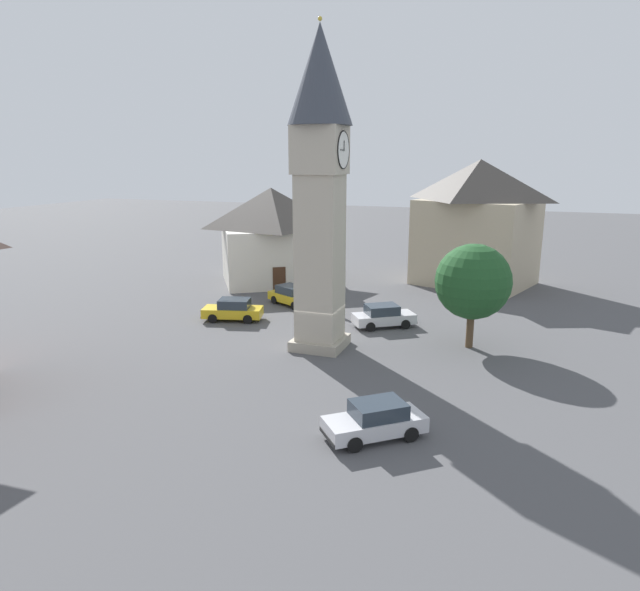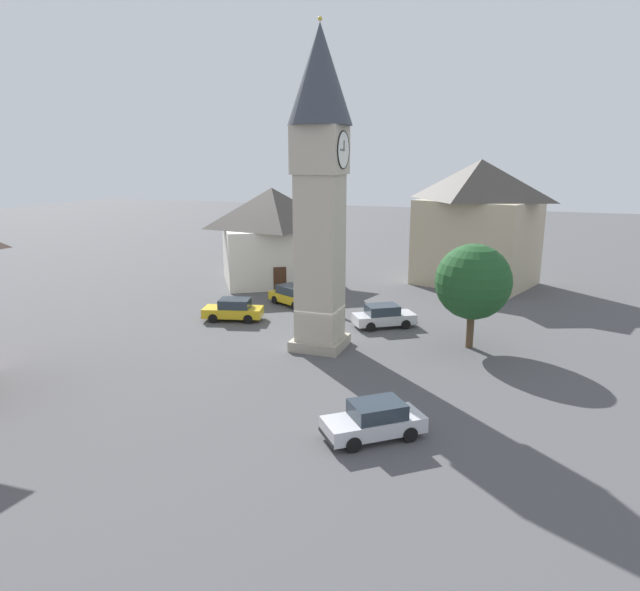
{
  "view_description": "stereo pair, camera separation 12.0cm",
  "coord_description": "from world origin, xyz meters",
  "px_view_note": "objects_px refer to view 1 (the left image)",
  "views": [
    {
      "loc": [
        30.41,
        11.03,
        11.12
      ],
      "look_at": [
        0.0,
        0.0,
        3.21
      ],
      "focal_mm": 31.69,
      "sensor_mm": 36.0,
      "label": 1
    },
    {
      "loc": [
        30.37,
        11.15,
        11.12
      ],
      "look_at": [
        0.0,
        0.0,
        3.21
      ],
      "focal_mm": 31.69,
      "sensor_mm": 36.0,
      "label": 2
    }
  ],
  "objects_px": {
    "building_corner_back": "(477,222)",
    "building_shop_left": "(272,234)",
    "clock_tower": "(320,165)",
    "car_red_corner": "(375,420)",
    "car_silver_kerb": "(383,316)",
    "tree": "(473,282)",
    "car_blue_kerb": "(233,310)",
    "car_white_side": "(292,296)",
    "pedestrian": "(335,301)"
  },
  "relations": [
    {
      "from": "building_corner_back",
      "to": "building_shop_left",
      "type": "bearing_deg",
      "value": -72.66
    },
    {
      "from": "clock_tower",
      "to": "car_red_corner",
      "type": "distance_m",
      "value": 15.23
    },
    {
      "from": "car_silver_kerb",
      "to": "building_shop_left",
      "type": "xyz_separation_m",
      "value": [
        -10.49,
        -13.02,
        3.61
      ]
    },
    {
      "from": "tree",
      "to": "building_shop_left",
      "type": "height_order",
      "value": "building_shop_left"
    },
    {
      "from": "car_blue_kerb",
      "to": "car_white_side",
      "type": "bearing_deg",
      "value": 156.58
    },
    {
      "from": "car_blue_kerb",
      "to": "car_white_side",
      "type": "height_order",
      "value": "same"
    },
    {
      "from": "clock_tower",
      "to": "car_silver_kerb",
      "type": "xyz_separation_m",
      "value": [
        -5.42,
        2.58,
        -9.95
      ]
    },
    {
      "from": "car_blue_kerb",
      "to": "tree",
      "type": "distance_m",
      "value": 16.51
    },
    {
      "from": "car_red_corner",
      "to": "clock_tower",
      "type": "bearing_deg",
      "value": -148.8
    },
    {
      "from": "tree",
      "to": "building_shop_left",
      "type": "xyz_separation_m",
      "value": [
        -12.83,
        -18.89,
        0.34
      ]
    },
    {
      "from": "car_red_corner",
      "to": "car_white_side",
      "type": "relative_size",
      "value": 0.96
    },
    {
      "from": "building_shop_left",
      "to": "building_corner_back",
      "type": "xyz_separation_m",
      "value": [
        -5.46,
        17.48,
        1.25
      ]
    },
    {
      "from": "car_silver_kerb",
      "to": "building_corner_back",
      "type": "bearing_deg",
      "value": 164.36
    },
    {
      "from": "car_silver_kerb",
      "to": "car_red_corner",
      "type": "distance_m",
      "value": 15.66
    },
    {
      "from": "building_shop_left",
      "to": "car_red_corner",
      "type": "bearing_deg",
      "value": 32.48
    },
    {
      "from": "car_red_corner",
      "to": "car_silver_kerb",
      "type": "bearing_deg",
      "value": -167.48
    },
    {
      "from": "car_red_corner",
      "to": "tree",
      "type": "bearing_deg",
      "value": 169.16
    },
    {
      "from": "car_red_corner",
      "to": "pedestrian",
      "type": "bearing_deg",
      "value": -156.46
    },
    {
      "from": "clock_tower",
      "to": "car_silver_kerb",
      "type": "relative_size",
      "value": 4.21
    },
    {
      "from": "car_white_side",
      "to": "clock_tower",
      "type": "bearing_deg",
      "value": 32.15
    },
    {
      "from": "car_red_corner",
      "to": "building_shop_left",
      "type": "height_order",
      "value": "building_shop_left"
    },
    {
      "from": "pedestrian",
      "to": "building_corner_back",
      "type": "relative_size",
      "value": 0.14
    },
    {
      "from": "tree",
      "to": "pedestrian",
      "type": "bearing_deg",
      "value": -112.66
    },
    {
      "from": "pedestrian",
      "to": "building_shop_left",
      "type": "bearing_deg",
      "value": -134.1
    },
    {
      "from": "car_silver_kerb",
      "to": "tree",
      "type": "bearing_deg",
      "value": 68.27
    },
    {
      "from": "clock_tower",
      "to": "tree",
      "type": "height_order",
      "value": "clock_tower"
    },
    {
      "from": "pedestrian",
      "to": "tree",
      "type": "bearing_deg",
      "value": 67.34
    },
    {
      "from": "clock_tower",
      "to": "car_white_side",
      "type": "relative_size",
      "value": 4.14
    },
    {
      "from": "car_silver_kerb",
      "to": "clock_tower",
      "type": "bearing_deg",
      "value": -25.44
    },
    {
      "from": "car_white_side",
      "to": "building_corner_back",
      "type": "relative_size",
      "value": 0.38
    },
    {
      "from": "pedestrian",
      "to": "car_silver_kerb",
      "type": "bearing_deg",
      "value": 66.0
    },
    {
      "from": "clock_tower",
      "to": "building_shop_left",
      "type": "xyz_separation_m",
      "value": [
        -15.92,
        -10.44,
        -6.34
      ]
    },
    {
      "from": "car_red_corner",
      "to": "car_white_side",
      "type": "distance_m",
      "value": 21.77
    },
    {
      "from": "car_silver_kerb",
      "to": "car_red_corner",
      "type": "relative_size",
      "value": 1.03
    },
    {
      "from": "car_silver_kerb",
      "to": "tree",
      "type": "relative_size",
      "value": 0.7
    },
    {
      "from": "car_blue_kerb",
      "to": "pedestrian",
      "type": "relative_size",
      "value": 2.62
    },
    {
      "from": "car_white_side",
      "to": "building_shop_left",
      "type": "bearing_deg",
      "value": -145.45
    },
    {
      "from": "car_silver_kerb",
      "to": "car_white_side",
      "type": "relative_size",
      "value": 0.98
    },
    {
      "from": "car_silver_kerb",
      "to": "car_red_corner",
      "type": "xyz_separation_m",
      "value": [
        15.29,
        3.4,
        0.0
      ]
    },
    {
      "from": "car_red_corner",
      "to": "building_shop_left",
      "type": "xyz_separation_m",
      "value": [
        -25.78,
        -16.41,
        3.61
      ]
    },
    {
      "from": "clock_tower",
      "to": "pedestrian",
      "type": "distance_m",
      "value": 12.19
    },
    {
      "from": "clock_tower",
      "to": "pedestrian",
      "type": "xyz_separation_m",
      "value": [
        -7.23,
        -1.47,
        -9.7
      ]
    },
    {
      "from": "car_white_side",
      "to": "building_corner_back",
      "type": "bearing_deg",
      "value": 135.49
    },
    {
      "from": "car_blue_kerb",
      "to": "building_corner_back",
      "type": "height_order",
      "value": "building_corner_back"
    },
    {
      "from": "car_red_corner",
      "to": "building_shop_left",
      "type": "relative_size",
      "value": 0.36
    },
    {
      "from": "car_blue_kerb",
      "to": "pedestrian",
      "type": "height_order",
      "value": "pedestrian"
    },
    {
      "from": "car_red_corner",
      "to": "pedestrian",
      "type": "relative_size",
      "value": 2.51
    },
    {
      "from": "car_blue_kerb",
      "to": "car_red_corner",
      "type": "height_order",
      "value": "same"
    },
    {
      "from": "clock_tower",
      "to": "pedestrian",
      "type": "height_order",
      "value": "clock_tower"
    },
    {
      "from": "clock_tower",
      "to": "car_blue_kerb",
      "type": "height_order",
      "value": "clock_tower"
    }
  ]
}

